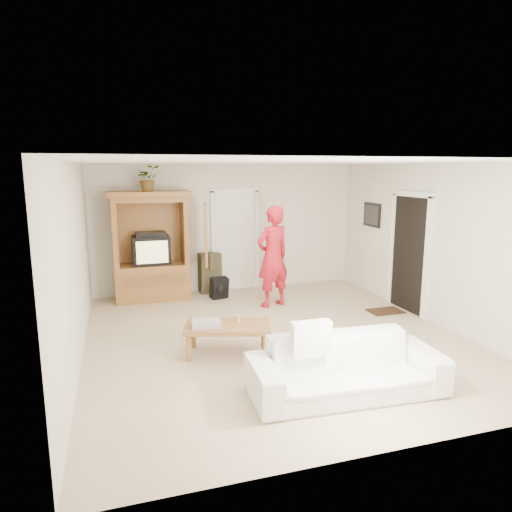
{
  "coord_description": "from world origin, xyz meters",
  "views": [
    {
      "loc": [
        -2.21,
        -6.18,
        2.5
      ],
      "look_at": [
        -0.12,
        0.6,
        1.15
      ],
      "focal_mm": 32.0,
      "sensor_mm": 36.0,
      "label": 1
    }
  ],
  "objects_px": {
    "sofa": "(346,367)",
    "coffee_table": "(228,328)",
    "man": "(273,257)",
    "armoire": "(153,253)"
  },
  "relations": [
    {
      "from": "armoire",
      "to": "sofa",
      "type": "bearing_deg",
      "value": -69.01
    },
    {
      "from": "man",
      "to": "sofa",
      "type": "relative_size",
      "value": 0.85
    },
    {
      "from": "sofa",
      "to": "coffee_table",
      "type": "bearing_deg",
      "value": 127.33
    },
    {
      "from": "sofa",
      "to": "coffee_table",
      "type": "height_order",
      "value": "sofa"
    },
    {
      "from": "armoire",
      "to": "sofa",
      "type": "distance_m",
      "value": 4.92
    },
    {
      "from": "sofa",
      "to": "coffee_table",
      "type": "relative_size",
      "value": 1.71
    },
    {
      "from": "man",
      "to": "coffee_table",
      "type": "height_order",
      "value": "man"
    },
    {
      "from": "man",
      "to": "sofa",
      "type": "bearing_deg",
      "value": 66.37
    },
    {
      "from": "armoire",
      "to": "coffee_table",
      "type": "xyz_separation_m",
      "value": [
        0.74,
        -3.08,
        -0.54
      ]
    },
    {
      "from": "man",
      "to": "sofa",
      "type": "xyz_separation_m",
      "value": [
        -0.32,
        -3.44,
        -0.61
      ]
    }
  ]
}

